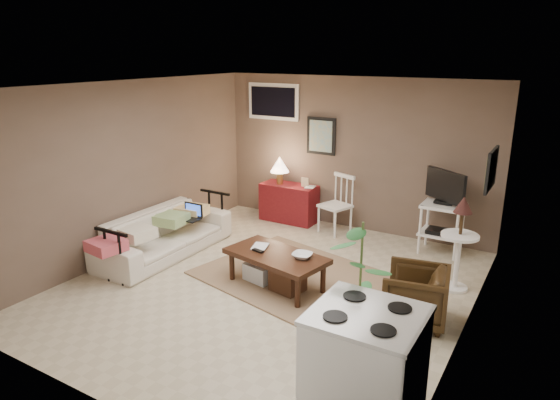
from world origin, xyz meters
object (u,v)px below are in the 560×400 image
Objects in this scene: coffee_table at (276,267)px; side_table at (460,233)px; spindle_chair at (336,206)px; armchair at (416,292)px; sofa at (164,227)px; potted_plant at (360,294)px; tv_stand at (443,210)px; red_console at (288,199)px; stove at (364,374)px.

side_table reaches higher than coffee_table.
armchair is at bearing -47.72° from spindle_chair.
sofa is at bearing 177.35° from coffee_table.
coffee_table is 2.02× the size of armchair.
potted_plant reaches higher than side_table.
coffee_table is 2.22m from side_table.
potted_plant is at bearing -35.56° from coffee_table.
side_table is 0.81× the size of potted_plant.
spindle_chair is 0.64× the size of potted_plant.
spindle_chair is 2.76m from armchair.
tv_stand is at bearing 112.85° from side_table.
coffee_table is 2.49m from red_console.
side_table is at bearing 157.45° from armchair.
red_console is (-1.10, 2.23, 0.12)m from coffee_table.
sofa is 3.57m from potted_plant.
sofa is at bearing -109.96° from red_console.
coffee_table is 1.30× the size of stove.
tv_stand is 3.87m from stove.
side_table is (2.99, -1.16, 0.34)m from red_console.
side_table is at bearing -21.22° from red_console.
tv_stand is at bearing -0.28° from spindle_chair.
red_console reaches higher than stove.
spindle_chair reaches higher than armchair.
potted_plant is at bearing -89.29° from tv_stand.
potted_plant is (3.37, -1.15, 0.36)m from sofa.
spindle_chair is 4.34m from stove.
potted_plant reaches higher than coffee_table.
coffee_table is 1.43× the size of spindle_chair.
spindle_chair is at bearing 179.72° from tv_stand.
potted_plant is 0.79m from stove.
tv_stand is 1.84× the size of armchair.
red_console is at bearing 128.20° from potted_plant.
stove is at bearing -64.33° from potted_plant.
stove is (0.36, -3.85, -0.13)m from tv_stand.
coffee_table is 1.13× the size of side_table.
armchair is at bearing 2.82° from coffee_table.
red_console is 0.75× the size of potted_plant.
stove is at bearing -53.68° from red_console.
armchair is (2.78, -2.14, -0.05)m from red_console.
sofa is at bearing -100.39° from armchair.
tv_stand is at bearing 55.64° from coffee_table.
spindle_chair is 0.91× the size of stove.
coffee_table is at bearing -97.50° from armchair.
potted_plant is (1.67, -3.19, 0.34)m from spindle_chair.
armchair is at bearing 80.56° from potted_plant.
side_table is 1.08m from armchair.
potted_plant reaches higher than sofa.
stove is (-0.08, -2.80, -0.22)m from side_table.
side_table is (1.89, 1.07, 0.46)m from coffee_table.
potted_plant is at bearing -100.73° from side_table.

